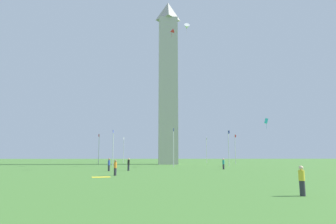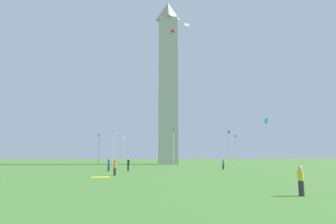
# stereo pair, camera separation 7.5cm
# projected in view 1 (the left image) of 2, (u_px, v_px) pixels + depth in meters

# --- Properties ---
(ground_plane) EXTENTS (260.00, 260.00, 0.00)m
(ground_plane) POSITION_uv_depth(u_px,v_px,m) (168.00, 164.00, 72.43)
(ground_plane) COLOR #477A33
(obelisk_monument) EXTENTS (4.79, 4.79, 43.58)m
(obelisk_monument) POSITION_uv_depth(u_px,v_px,m) (168.00, 80.00, 75.69)
(obelisk_monument) COLOR #B7B2A8
(obelisk_monument) RESTS_ON ground
(flagpole_n) EXTENTS (1.12, 0.14, 7.57)m
(flagpole_n) POSITION_uv_depth(u_px,v_px,m) (173.00, 145.00, 55.92)
(flagpole_n) COLOR silver
(flagpole_n) RESTS_ON ground
(flagpole_ne) EXTENTS (1.12, 0.14, 7.57)m
(flagpole_ne) POSITION_uv_depth(u_px,v_px,m) (229.00, 146.00, 61.66)
(flagpole_ne) COLOR silver
(flagpole_ne) RESTS_ON ground
(flagpole_e) EXTENTS (1.12, 0.14, 7.57)m
(flagpole_e) POSITION_uv_depth(u_px,v_px,m) (235.00, 148.00, 74.04)
(flagpole_e) COLOR silver
(flagpole_e) RESTS_ON ground
(flagpole_se) EXTENTS (1.12, 0.14, 7.57)m
(flagpole_se) POSITION_uv_depth(u_px,v_px,m) (207.00, 149.00, 85.81)
(flagpole_se) COLOR silver
(flagpole_se) RESTS_ON ground
(flagpole_s) EXTENTS (1.12, 0.14, 7.57)m
(flagpole_s) POSITION_uv_depth(u_px,v_px,m) (165.00, 149.00, 90.07)
(flagpole_s) COLOR silver
(flagpole_s) RESTS_ON ground
(flagpole_sw) EXTENTS (1.12, 0.14, 7.57)m
(flagpole_sw) POSITION_uv_depth(u_px,v_px,m) (124.00, 149.00, 84.33)
(flagpole_sw) COLOR silver
(flagpole_sw) RESTS_ON ground
(flagpole_w) EXTENTS (1.12, 0.14, 7.57)m
(flagpole_w) POSITION_uv_depth(u_px,v_px,m) (99.00, 147.00, 71.95)
(flagpole_w) COLOR silver
(flagpole_w) RESTS_ON ground
(flagpole_nw) EXTENTS (1.12, 0.14, 7.57)m
(flagpole_nw) POSITION_uv_depth(u_px,v_px,m) (113.00, 146.00, 60.18)
(flagpole_nw) COLOR silver
(flagpole_nw) RESTS_ON ground
(person_orange_shirt) EXTENTS (0.32, 0.32, 1.69)m
(person_orange_shirt) POSITION_uv_depth(u_px,v_px,m) (115.00, 168.00, 31.37)
(person_orange_shirt) COLOR #2D2D38
(person_orange_shirt) RESTS_ON ground
(person_blue_shirt) EXTENTS (0.32, 0.32, 1.76)m
(person_blue_shirt) POSITION_uv_depth(u_px,v_px,m) (109.00, 165.00, 40.35)
(person_blue_shirt) COLOR #2D2D38
(person_blue_shirt) RESTS_ON ground
(person_yellow_shirt) EXTENTS (0.32, 0.32, 1.60)m
(person_yellow_shirt) POSITION_uv_depth(u_px,v_px,m) (302.00, 181.00, 15.52)
(person_yellow_shirt) COLOR #2D2D38
(person_yellow_shirt) RESTS_ON ground
(person_black_shirt) EXTENTS (0.32, 0.32, 1.78)m
(person_black_shirt) POSITION_uv_depth(u_px,v_px,m) (129.00, 164.00, 41.52)
(person_black_shirt) COLOR #2D2D38
(person_black_shirt) RESTS_ON ground
(person_teal_shirt) EXTENTS (0.32, 0.32, 1.69)m
(person_teal_shirt) POSITION_uv_depth(u_px,v_px,m) (223.00, 164.00, 45.47)
(person_teal_shirt) COLOR #2D2D38
(person_teal_shirt) RESTS_ON ground
(kite_cyan_box) EXTENTS (0.82, 0.96, 2.16)m
(kite_cyan_box) POSITION_uv_depth(u_px,v_px,m) (266.00, 121.00, 59.54)
(kite_cyan_box) COLOR #33C6D1
(kite_red_delta) EXTENTS (0.97, 1.13, 1.89)m
(kite_red_delta) POSITION_uv_depth(u_px,v_px,m) (172.00, 31.00, 64.36)
(kite_red_delta) COLOR red
(kite_white_delta) EXTENTS (1.19, 0.95, 1.84)m
(kite_white_delta) POSITION_uv_depth(u_px,v_px,m) (187.00, 27.00, 47.85)
(kite_white_delta) COLOR white
(picnic_blanket_near_first_person) EXTENTS (1.77, 2.07, 0.01)m
(picnic_blanket_near_first_person) POSITION_uv_depth(u_px,v_px,m) (101.00, 177.00, 29.00)
(picnic_blanket_near_first_person) COLOR yellow
(picnic_blanket_near_first_person) RESTS_ON ground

